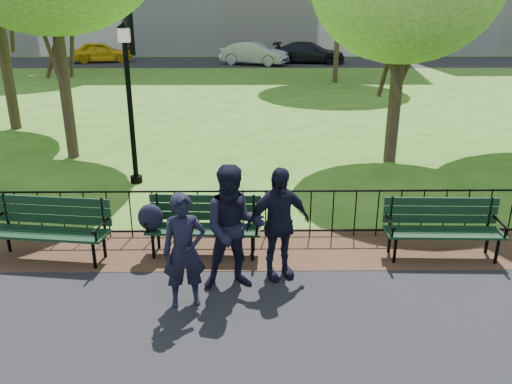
{
  "coord_description": "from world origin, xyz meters",
  "views": [
    {
      "loc": [
        0.33,
        -6.21,
        3.85
      ],
      "look_at": [
        0.42,
        1.5,
        1.05
      ],
      "focal_mm": 35.0,
      "sensor_mm": 36.0,
      "label": 1
    }
  ],
  "objects_px": {
    "park_bench_main": "(183,218)",
    "lamppost": "(130,99)",
    "person_left": "(184,251)",
    "taxi": "(101,52)",
    "sedan_dark": "(309,53)",
    "park_bench_right_a": "(443,222)",
    "person_mid": "(234,228)",
    "person_right": "(278,224)",
    "sedan_silver": "(254,54)",
    "park_bench_left_a": "(50,222)"
  },
  "relations": [
    {
      "from": "park_bench_main",
      "to": "lamppost",
      "type": "distance_m",
      "value": 4.3
    },
    {
      "from": "person_left",
      "to": "taxi",
      "type": "xyz_separation_m",
      "value": [
        -10.9,
        34.9,
        -0.01
      ]
    },
    {
      "from": "park_bench_main",
      "to": "sedan_dark",
      "type": "xyz_separation_m",
      "value": [
        5.74,
        32.55,
        0.16
      ]
    },
    {
      "from": "park_bench_right_a",
      "to": "person_mid",
      "type": "relative_size",
      "value": 1.01
    },
    {
      "from": "lamppost",
      "to": "person_right",
      "type": "xyz_separation_m",
      "value": [
        3.13,
        -4.52,
        -1.09
      ]
    },
    {
      "from": "park_bench_right_a",
      "to": "taxi",
      "type": "height_order",
      "value": "taxi"
    },
    {
      "from": "person_mid",
      "to": "person_right",
      "type": "bearing_deg",
      "value": 16.45
    },
    {
      "from": "lamppost",
      "to": "person_left",
      "type": "distance_m",
      "value": 5.71
    },
    {
      "from": "person_right",
      "to": "sedan_dark",
      "type": "height_order",
      "value": "person_right"
    },
    {
      "from": "person_left",
      "to": "sedan_silver",
      "type": "height_order",
      "value": "sedan_silver"
    },
    {
      "from": "park_bench_right_a",
      "to": "person_right",
      "type": "distance_m",
      "value": 2.82
    },
    {
      "from": "person_left",
      "to": "sedan_dark",
      "type": "bearing_deg",
      "value": 69.01
    },
    {
      "from": "sedan_dark",
      "to": "taxi",
      "type": "bearing_deg",
      "value": 100.7
    },
    {
      "from": "park_bench_main",
      "to": "park_bench_right_a",
      "type": "distance_m",
      "value": 4.25
    },
    {
      "from": "park_bench_left_a",
      "to": "person_left",
      "type": "distance_m",
      "value": 2.77
    },
    {
      "from": "person_left",
      "to": "taxi",
      "type": "relative_size",
      "value": 0.34
    },
    {
      "from": "taxi",
      "to": "sedan_dark",
      "type": "distance_m",
      "value": 16.44
    },
    {
      "from": "sedan_silver",
      "to": "park_bench_left_a",
      "type": "bearing_deg",
      "value": -163.34
    },
    {
      "from": "park_bench_right_a",
      "to": "person_mid",
      "type": "height_order",
      "value": "person_mid"
    },
    {
      "from": "park_bench_left_a",
      "to": "sedan_dark",
      "type": "distance_m",
      "value": 33.59
    },
    {
      "from": "park_bench_right_a",
      "to": "sedan_dark",
      "type": "distance_m",
      "value": 32.69
    },
    {
      "from": "park_bench_main",
      "to": "lamppost",
      "type": "height_order",
      "value": "lamppost"
    },
    {
      "from": "lamppost",
      "to": "taxi",
      "type": "relative_size",
      "value": 0.77
    },
    {
      "from": "lamppost",
      "to": "person_mid",
      "type": "xyz_separation_m",
      "value": [
        2.48,
        -4.82,
        -1.03
      ]
    },
    {
      "from": "person_right",
      "to": "person_mid",
      "type": "bearing_deg",
      "value": -178.11
    },
    {
      "from": "person_mid",
      "to": "sedan_dark",
      "type": "distance_m",
      "value": 33.96
    },
    {
      "from": "park_bench_right_a",
      "to": "sedan_dark",
      "type": "bearing_deg",
      "value": 89.25
    },
    {
      "from": "park_bench_main",
      "to": "taxi",
      "type": "height_order",
      "value": "taxi"
    },
    {
      "from": "person_right",
      "to": "taxi",
      "type": "xyz_separation_m",
      "value": [
        -12.2,
        34.13,
        -0.07
      ]
    },
    {
      "from": "person_mid",
      "to": "taxi",
      "type": "relative_size",
      "value": 0.4
    },
    {
      "from": "park_bench_main",
      "to": "park_bench_right_a",
      "type": "xyz_separation_m",
      "value": [
        4.25,
        -0.1,
        -0.04
      ]
    },
    {
      "from": "lamppost",
      "to": "person_mid",
      "type": "relative_size",
      "value": 1.95
    },
    {
      "from": "lamppost",
      "to": "sedan_dark",
      "type": "height_order",
      "value": "lamppost"
    },
    {
      "from": "lamppost",
      "to": "person_right",
      "type": "height_order",
      "value": "lamppost"
    },
    {
      "from": "person_left",
      "to": "sedan_silver",
      "type": "distance_m",
      "value": 32.74
    },
    {
      "from": "park_bench_left_a",
      "to": "taxi",
      "type": "distance_m",
      "value": 34.53
    },
    {
      "from": "lamppost",
      "to": "sedan_silver",
      "type": "bearing_deg",
      "value": 83.66
    },
    {
      "from": "park_bench_left_a",
      "to": "person_mid",
      "type": "bearing_deg",
      "value": -10.1
    },
    {
      "from": "park_bench_left_a",
      "to": "sedan_dark",
      "type": "height_order",
      "value": "sedan_dark"
    },
    {
      "from": "park_bench_left_a",
      "to": "park_bench_right_a",
      "type": "xyz_separation_m",
      "value": [
        6.39,
        -0.01,
        -0.02
      ]
    },
    {
      "from": "person_left",
      "to": "sedan_dark",
      "type": "distance_m",
      "value": 34.53
    },
    {
      "from": "sedan_silver",
      "to": "person_right",
      "type": "bearing_deg",
      "value": -156.67
    },
    {
      "from": "park_bench_left_a",
      "to": "taxi",
      "type": "relative_size",
      "value": 0.42
    },
    {
      "from": "lamppost",
      "to": "park_bench_right_a",
      "type": "bearing_deg",
      "value": -33.37
    },
    {
      "from": "lamppost",
      "to": "person_right",
      "type": "distance_m",
      "value": 5.61
    },
    {
      "from": "sedan_silver",
      "to": "sedan_dark",
      "type": "bearing_deg",
      "value": -49.14
    },
    {
      "from": "lamppost",
      "to": "sedan_silver",
      "type": "relative_size",
      "value": 0.72
    },
    {
      "from": "park_bench_right_a",
      "to": "lamppost",
      "type": "distance_m",
      "value": 7.15
    },
    {
      "from": "park_bench_left_a",
      "to": "person_right",
      "type": "bearing_deg",
      "value": -2.74
    },
    {
      "from": "person_mid",
      "to": "park_bench_main",
      "type": "bearing_deg",
      "value": 121.56
    }
  ]
}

